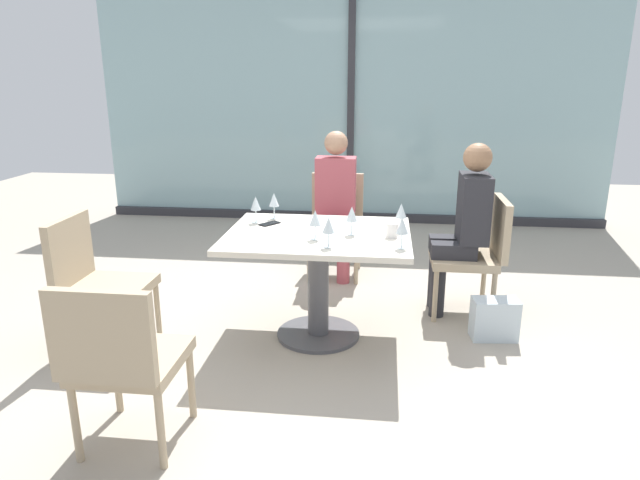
# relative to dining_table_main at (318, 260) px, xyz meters

# --- Properties ---
(ground_plane) EXTENTS (12.00, 12.00, 0.00)m
(ground_plane) POSITION_rel_dining_table_main_xyz_m (0.00, 0.00, -0.54)
(ground_plane) COLOR #A89E8E
(window_wall_backdrop) EXTENTS (5.95, 0.10, 2.70)m
(window_wall_backdrop) POSITION_rel_dining_table_main_xyz_m (0.00, 3.20, 0.67)
(window_wall_backdrop) COLOR #92B7BC
(window_wall_backdrop) RESTS_ON ground_plane
(dining_table_main) EXTENTS (1.18, 0.94, 0.73)m
(dining_table_main) POSITION_rel_dining_table_main_xyz_m (0.00, 0.00, 0.00)
(dining_table_main) COLOR silver
(dining_table_main) RESTS_ON ground_plane
(chair_far_right) EXTENTS (0.50, 0.46, 0.87)m
(chair_far_right) POSITION_rel_dining_table_main_xyz_m (1.10, 0.52, -0.05)
(chair_far_right) COLOR tan
(chair_far_right) RESTS_ON ground_plane
(chair_near_window) EXTENTS (0.46, 0.51, 0.87)m
(chair_near_window) POSITION_rel_dining_table_main_xyz_m (0.00, 1.31, -0.05)
(chair_near_window) COLOR tan
(chair_near_window) RESTS_ON ground_plane
(chair_side_end) EXTENTS (0.50, 0.46, 0.87)m
(chair_side_end) POSITION_rel_dining_table_main_xyz_m (-1.37, -0.35, -0.05)
(chair_side_end) COLOR tan
(chair_side_end) RESTS_ON ground_plane
(chair_front_left) EXTENTS (0.46, 0.50, 0.87)m
(chair_front_left) POSITION_rel_dining_table_main_xyz_m (-0.73, -1.31, -0.05)
(chair_front_left) COLOR tan
(chair_front_left) RESTS_ON ground_plane
(person_far_right) EXTENTS (0.39, 0.34, 1.26)m
(person_far_right) POSITION_rel_dining_table_main_xyz_m (0.99, 0.52, 0.15)
(person_far_right) COLOR #28282D
(person_far_right) RESTS_ON ground_plane
(person_near_window) EXTENTS (0.34, 0.39, 1.26)m
(person_near_window) POSITION_rel_dining_table_main_xyz_m (-0.00, 1.20, 0.15)
(person_near_window) COLOR #B24C56
(person_near_window) RESTS_ON ground_plane
(wine_glass_0) EXTENTS (0.07, 0.07, 0.18)m
(wine_glass_0) POSITION_rel_dining_table_main_xyz_m (-0.46, 0.20, 0.32)
(wine_glass_0) COLOR silver
(wine_glass_0) RESTS_ON dining_table_main
(wine_glass_1) EXTENTS (0.07, 0.07, 0.18)m
(wine_glass_1) POSITION_rel_dining_table_main_xyz_m (0.53, 0.10, 0.32)
(wine_glass_1) COLOR silver
(wine_glass_1) RESTS_ON dining_table_main
(wine_glass_2) EXTENTS (0.07, 0.07, 0.18)m
(wine_glass_2) POSITION_rel_dining_table_main_xyz_m (0.22, -0.03, 0.32)
(wine_glass_2) COLOR silver
(wine_glass_2) RESTS_ON dining_table_main
(wine_glass_3) EXTENTS (0.07, 0.07, 0.18)m
(wine_glass_3) POSITION_rel_dining_table_main_xyz_m (0.53, -0.28, 0.32)
(wine_glass_3) COLOR silver
(wine_glass_3) RESTS_ON dining_table_main
(wine_glass_4) EXTENTS (0.07, 0.07, 0.18)m
(wine_glass_4) POSITION_rel_dining_table_main_xyz_m (0.10, -0.31, 0.32)
(wine_glass_4) COLOR silver
(wine_glass_4) RESTS_ON dining_table_main
(wine_glass_5) EXTENTS (0.07, 0.07, 0.18)m
(wine_glass_5) POSITION_rel_dining_table_main_xyz_m (-0.35, 0.33, 0.32)
(wine_glass_5) COLOR silver
(wine_glass_5) RESTS_ON dining_table_main
(wine_glass_6) EXTENTS (0.07, 0.07, 0.18)m
(wine_glass_6) POSITION_rel_dining_table_main_xyz_m (0.00, -0.16, 0.32)
(wine_glass_6) COLOR silver
(wine_glass_6) RESTS_ON dining_table_main
(coffee_cup) EXTENTS (0.08, 0.08, 0.09)m
(coffee_cup) POSITION_rel_dining_table_main_xyz_m (0.47, -0.05, 0.23)
(coffee_cup) COLOR white
(coffee_cup) RESTS_ON dining_table_main
(cell_phone_on_table) EXTENTS (0.14, 0.16, 0.01)m
(cell_phone_on_table) POSITION_rel_dining_table_main_xyz_m (-0.36, 0.17, 0.19)
(cell_phone_on_table) COLOR black
(cell_phone_on_table) RESTS_ON dining_table_main
(handbag_0) EXTENTS (0.32, 0.19, 0.28)m
(handbag_0) POSITION_rel_dining_table_main_xyz_m (1.18, 0.09, -0.40)
(handbag_0) COLOR silver
(handbag_0) RESTS_ON ground_plane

